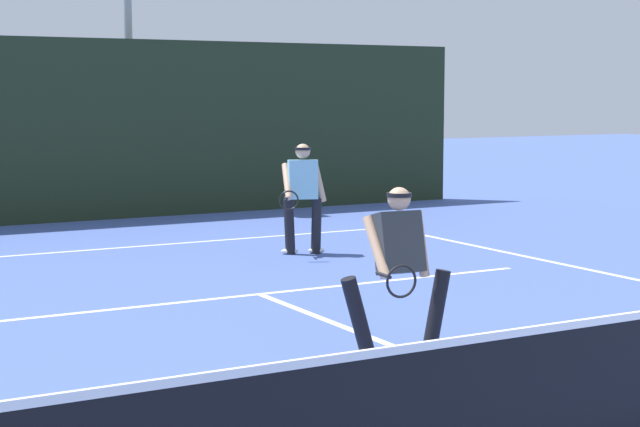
# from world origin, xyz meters

# --- Properties ---
(court_line_baseline_far) EXTENTS (9.52, 0.10, 0.01)m
(court_line_baseline_far) POSITION_xyz_m (0.00, 10.94, 0.00)
(court_line_baseline_far) COLOR white
(court_line_baseline_far) RESTS_ON ground_plane
(court_line_service) EXTENTS (7.76, 0.10, 0.01)m
(court_line_service) POSITION_xyz_m (0.00, 6.44, 0.00)
(court_line_service) COLOR white
(court_line_service) RESTS_ON ground_plane
(court_line_centre) EXTENTS (0.10, 6.40, 0.01)m
(court_line_centre) POSITION_xyz_m (0.00, 3.20, 0.00)
(court_line_centre) COLOR white
(court_line_centre) RESTS_ON ground_plane
(player_near) EXTENTS (1.13, 0.84, 1.60)m
(player_near) POSITION_xyz_m (-0.21, 3.07, 0.88)
(player_near) COLOR black
(player_near) RESTS_ON ground_plane
(player_far) EXTENTS (0.98, 0.86, 1.68)m
(player_far) POSITION_xyz_m (1.95, 8.99, 0.93)
(player_far) COLOR black
(player_far) RESTS_ON ground_plane
(tennis_ball) EXTENTS (0.07, 0.07, 0.07)m
(tennis_ball) POSITION_xyz_m (-1.46, 2.14, 0.03)
(tennis_ball) COLOR #D1E033
(tennis_ball) RESTS_ON ground_plane
(back_fence_windscreen) EXTENTS (17.22, 0.12, 3.47)m
(back_fence_windscreen) POSITION_xyz_m (0.00, 14.67, 1.73)
(back_fence_windscreen) COLOR #1F2D1B
(back_fence_windscreen) RESTS_ON ground_plane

